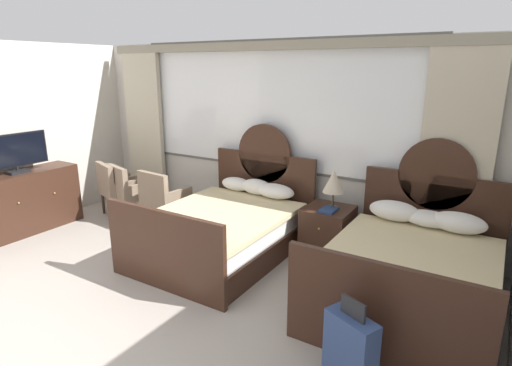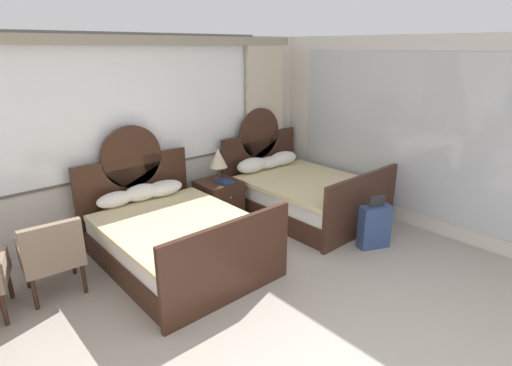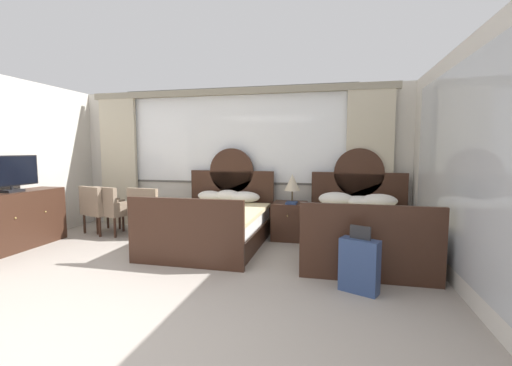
{
  "view_description": "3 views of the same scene",
  "coord_description": "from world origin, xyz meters",
  "px_view_note": "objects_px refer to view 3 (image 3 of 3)",
  "views": [
    {
      "loc": [
        2.94,
        -0.83,
        2.35
      ],
      "look_at": [
        0.7,
        2.82,
        1.14
      ],
      "focal_mm": 29.18,
      "sensor_mm": 36.0,
      "label": 1
    },
    {
      "loc": [
        -2.2,
        -0.75,
        2.55
      ],
      "look_at": [
        0.9,
        2.74,
        0.95
      ],
      "focal_mm": 28.05,
      "sensor_mm": 36.0,
      "label": 2
    },
    {
      "loc": [
        1.87,
        -1.92,
        1.53
      ],
      "look_at": [
        0.78,
        2.78,
        1.07
      ],
      "focal_mm": 23.89,
      "sensor_mm": 36.0,
      "label": 3
    }
  ],
  "objects_px": {
    "bed_near_mirror": "(362,231)",
    "armchair_by_window_left": "(149,209)",
    "nightstand_between_beds": "(290,221)",
    "table_lamp_on_nightstand": "(292,183)",
    "dresser_minibar": "(2,223)",
    "armchair_by_window_right": "(100,207)",
    "book_on_nightstand": "(291,203)",
    "bed_near_window": "(214,224)",
    "tv_flatscreen": "(11,173)",
    "armchair_by_window_centre": "(113,207)",
    "suitcase_on_floor": "(359,265)"
  },
  "relations": [
    {
      "from": "bed_near_mirror",
      "to": "armchair_by_window_left",
      "type": "bearing_deg",
      "value": 176.28
    },
    {
      "from": "nightstand_between_beds",
      "to": "table_lamp_on_nightstand",
      "type": "distance_m",
      "value": 0.66
    },
    {
      "from": "dresser_minibar",
      "to": "armchair_by_window_right",
      "type": "bearing_deg",
      "value": 66.29
    },
    {
      "from": "nightstand_between_beds",
      "to": "armchair_by_window_right",
      "type": "xyz_separation_m",
      "value": [
        -3.47,
        -0.39,
        0.18
      ]
    },
    {
      "from": "nightstand_between_beds",
      "to": "book_on_nightstand",
      "type": "relative_size",
      "value": 2.44
    },
    {
      "from": "bed_near_mirror",
      "to": "book_on_nightstand",
      "type": "bearing_deg",
      "value": 154.98
    },
    {
      "from": "nightstand_between_beds",
      "to": "bed_near_mirror",
      "type": "bearing_deg",
      "value": -28.78
    },
    {
      "from": "armchair_by_window_right",
      "to": "bed_near_window",
      "type": "bearing_deg",
      "value": -6.1
    },
    {
      "from": "armchair_by_window_left",
      "to": "tv_flatscreen",
      "type": "bearing_deg",
      "value": -142.84
    },
    {
      "from": "nightstand_between_beds",
      "to": "armchair_by_window_left",
      "type": "xyz_separation_m",
      "value": [
        -2.46,
        -0.4,
        0.18
      ]
    },
    {
      "from": "book_on_nightstand",
      "to": "armchair_by_window_centre",
      "type": "height_order",
      "value": "armchair_by_window_centre"
    },
    {
      "from": "bed_near_window",
      "to": "bed_near_mirror",
      "type": "distance_m",
      "value": 2.3
    },
    {
      "from": "book_on_nightstand",
      "to": "table_lamp_on_nightstand",
      "type": "bearing_deg",
      "value": 92.49
    },
    {
      "from": "nightstand_between_beds",
      "to": "suitcase_on_floor",
      "type": "relative_size",
      "value": 0.87
    },
    {
      "from": "tv_flatscreen",
      "to": "armchair_by_window_centre",
      "type": "height_order",
      "value": "tv_flatscreen"
    },
    {
      "from": "bed_near_mirror",
      "to": "tv_flatscreen",
      "type": "height_order",
      "value": "bed_near_mirror"
    },
    {
      "from": "table_lamp_on_nightstand",
      "to": "suitcase_on_floor",
      "type": "distance_m",
      "value": 2.41
    },
    {
      "from": "suitcase_on_floor",
      "to": "nightstand_between_beds",
      "type": "bearing_deg",
      "value": 116.28
    },
    {
      "from": "armchair_by_window_left",
      "to": "suitcase_on_floor",
      "type": "relative_size",
      "value": 1.21
    },
    {
      "from": "dresser_minibar",
      "to": "tv_flatscreen",
      "type": "relative_size",
      "value": 2.11
    },
    {
      "from": "dresser_minibar",
      "to": "tv_flatscreen",
      "type": "distance_m",
      "value": 0.76
    },
    {
      "from": "bed_near_mirror",
      "to": "tv_flatscreen",
      "type": "bearing_deg",
      "value": -169.45
    },
    {
      "from": "nightstand_between_beds",
      "to": "armchair_by_window_right",
      "type": "relative_size",
      "value": 0.72
    },
    {
      "from": "nightstand_between_beds",
      "to": "book_on_nightstand",
      "type": "bearing_deg",
      "value": -69.88
    },
    {
      "from": "bed_near_mirror",
      "to": "book_on_nightstand",
      "type": "xyz_separation_m",
      "value": [
        -1.11,
        0.52,
        0.3
      ]
    },
    {
      "from": "dresser_minibar",
      "to": "suitcase_on_floor",
      "type": "distance_m",
      "value": 5.11
    },
    {
      "from": "tv_flatscreen",
      "to": "table_lamp_on_nightstand",
      "type": "bearing_deg",
      "value": 21.72
    },
    {
      "from": "book_on_nightstand",
      "to": "armchair_by_window_right",
      "type": "distance_m",
      "value": 3.52
    },
    {
      "from": "bed_near_window",
      "to": "armchair_by_window_centre",
      "type": "distance_m",
      "value": 2.05
    },
    {
      "from": "bed_near_window",
      "to": "tv_flatscreen",
      "type": "height_order",
      "value": "bed_near_window"
    },
    {
      "from": "bed_near_window",
      "to": "bed_near_mirror",
      "type": "relative_size",
      "value": 1.0
    },
    {
      "from": "book_on_nightstand",
      "to": "armchair_by_window_left",
      "type": "distance_m",
      "value": 2.52
    },
    {
      "from": "dresser_minibar",
      "to": "bed_near_window",
      "type": "bearing_deg",
      "value": 21.23
    },
    {
      "from": "bed_near_mirror",
      "to": "nightstand_between_beds",
      "type": "relative_size",
      "value": 3.42
    },
    {
      "from": "bed_near_window",
      "to": "table_lamp_on_nightstand",
      "type": "bearing_deg",
      "value": 29.39
    },
    {
      "from": "bed_near_window",
      "to": "armchair_by_window_right",
      "type": "height_order",
      "value": "bed_near_window"
    },
    {
      "from": "bed_near_window",
      "to": "armchair_by_window_left",
      "type": "relative_size",
      "value": 2.46
    },
    {
      "from": "tv_flatscreen",
      "to": "armchair_by_window_left",
      "type": "distance_m",
      "value": 2.11
    },
    {
      "from": "armchair_by_window_centre",
      "to": "dresser_minibar",
      "type": "bearing_deg",
      "value": -122.9
    },
    {
      "from": "table_lamp_on_nightstand",
      "to": "tv_flatscreen",
      "type": "xyz_separation_m",
      "value": [
        -4.09,
        -1.63,
        0.21
      ]
    },
    {
      "from": "armchair_by_window_centre",
      "to": "book_on_nightstand",
      "type": "bearing_deg",
      "value": 4.96
    },
    {
      "from": "table_lamp_on_nightstand",
      "to": "armchair_by_window_left",
      "type": "bearing_deg",
      "value": -170.36
    },
    {
      "from": "suitcase_on_floor",
      "to": "table_lamp_on_nightstand",
      "type": "bearing_deg",
      "value": 115.19
    },
    {
      "from": "table_lamp_on_nightstand",
      "to": "suitcase_on_floor",
      "type": "bearing_deg",
      "value": -64.81
    },
    {
      "from": "tv_flatscreen",
      "to": "bed_near_window",
      "type": "bearing_deg",
      "value": 18.31
    },
    {
      "from": "suitcase_on_floor",
      "to": "tv_flatscreen",
      "type": "bearing_deg",
      "value": 174.78
    },
    {
      "from": "armchair_by_window_centre",
      "to": "table_lamp_on_nightstand",
      "type": "bearing_deg",
      "value": 7.46
    },
    {
      "from": "tv_flatscreen",
      "to": "armchair_by_window_left",
      "type": "bearing_deg",
      "value": 37.16
    },
    {
      "from": "bed_near_window",
      "to": "book_on_nightstand",
      "type": "xyz_separation_m",
      "value": [
        1.19,
        0.53,
        0.3
      ]
    },
    {
      "from": "armchair_by_window_right",
      "to": "suitcase_on_floor",
      "type": "distance_m",
      "value": 4.79
    }
  ]
}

